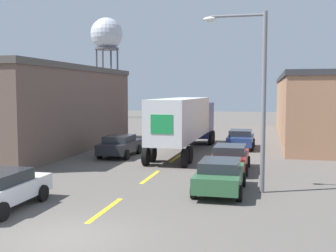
% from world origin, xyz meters
% --- Properties ---
extents(ground_plane, '(160.00, 160.00, 0.00)m').
position_xyz_m(ground_plane, '(0.00, 0.00, 0.00)').
color(ground_plane, '#56514C').
extents(road_centerline, '(0.20, 15.84, 0.01)m').
position_xyz_m(road_centerline, '(0.00, 9.30, 0.00)').
color(road_centerline, yellow).
rests_on(road_centerline, ground_plane).
extents(warehouse_left, '(14.19, 18.36, 6.29)m').
position_xyz_m(warehouse_left, '(-14.00, 17.36, 3.15)').
color(warehouse_left, brown).
rests_on(warehouse_left, ground_plane).
extents(semi_truck, '(2.80, 13.56, 3.93)m').
position_xyz_m(semi_truck, '(0.10, 18.29, 2.38)').
color(semi_truck, navy).
rests_on(semi_truck, ground_plane).
extents(parked_car_right_mid, '(2.09, 4.34, 1.45)m').
position_xyz_m(parked_car_right_mid, '(3.87, 11.86, 0.77)').
color(parked_car_right_mid, maroon).
rests_on(parked_car_right_mid, ground_plane).
extents(parked_car_left_near, '(2.09, 4.34, 1.45)m').
position_xyz_m(parked_car_left_near, '(-3.87, 2.28, 0.77)').
color(parked_car_left_near, silver).
rests_on(parked_car_left_near, ground_plane).
extents(parked_car_right_far, '(2.09, 4.34, 1.45)m').
position_xyz_m(parked_car_right_far, '(3.87, 21.31, 0.77)').
color(parked_car_right_far, navy).
rests_on(parked_car_right_far, ground_plane).
extents(parked_car_right_near, '(2.09, 4.34, 1.45)m').
position_xyz_m(parked_car_right_near, '(3.87, 6.78, 0.77)').
color(parked_car_right_near, '#2D5B38').
rests_on(parked_car_right_near, ground_plane).
extents(parked_car_left_far, '(2.09, 4.34, 1.45)m').
position_xyz_m(parked_car_left_far, '(-3.87, 15.44, 0.77)').
color(parked_car_left_far, black).
rests_on(parked_car_left_far, ground_plane).
extents(water_tower, '(5.24, 5.24, 16.39)m').
position_xyz_m(water_tower, '(-20.04, 54.34, 13.51)').
color(water_tower, '#47474C').
rests_on(water_tower, ground_plane).
extents(street_lamp, '(2.76, 0.32, 7.82)m').
position_xyz_m(street_lamp, '(5.34, 7.20, 4.57)').
color(street_lamp, slate).
rests_on(street_lamp, ground_plane).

